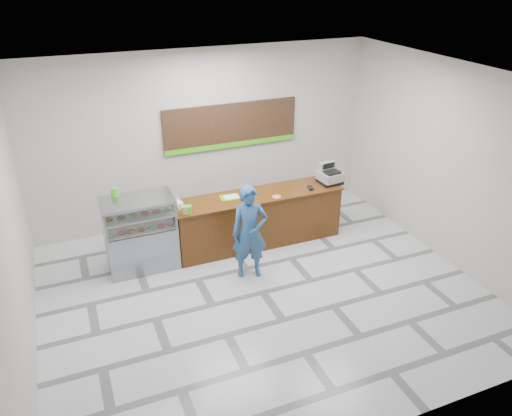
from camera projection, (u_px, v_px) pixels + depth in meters
name	position (u px, v px, depth m)	size (l,w,h in m)	color
floor	(263.00, 292.00, 8.26)	(7.00, 7.00, 0.00)	silver
back_wall	(205.00, 138.00, 9.96)	(7.00, 7.00, 0.00)	beige
ceiling	(265.00, 80.00, 6.70)	(7.00, 7.00, 0.00)	silver
sales_counter	(258.00, 219.00, 9.50)	(3.26, 0.76, 1.03)	#57320F
display_case	(140.00, 233.00, 8.68)	(1.22, 0.72, 1.33)	gray
menu_board	(231.00, 126.00, 10.03)	(2.80, 0.06, 0.90)	black
cash_register	(330.00, 175.00, 9.70)	(0.46, 0.48, 0.39)	black
card_terminal	(311.00, 188.00, 9.47)	(0.08, 0.17, 0.04)	black
serving_tray	(230.00, 197.00, 9.13)	(0.38, 0.28, 0.02)	#6BBD11
napkin_box	(179.00, 205.00, 8.75)	(0.12, 0.12, 0.11)	white
straw_cup	(178.00, 203.00, 8.81)	(0.08, 0.08, 0.12)	silver
promo_box	(187.00, 210.00, 8.53)	(0.17, 0.11, 0.15)	#49BF1B
donut_decal	(277.00, 197.00, 9.18)	(0.17, 0.17, 0.00)	#FF6784
green_cup_left	(115.00, 192.00, 8.47)	(0.10, 0.10, 0.15)	#49BF1B
green_cup_right	(113.00, 193.00, 8.46)	(0.08, 0.08, 0.13)	#49BF1B
customer	(250.00, 232.00, 8.38)	(0.61, 0.40, 1.67)	#295385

